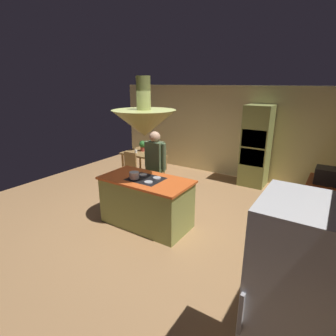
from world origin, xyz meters
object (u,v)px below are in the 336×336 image
at_px(chair_facing_island, 128,166).
at_px(kitchen_island, 146,202).
at_px(microwave_on_counter, 330,176).
at_px(person_at_island, 155,165).
at_px(oven_tower, 256,146).
at_px(cooking_pot_on_cooktop, 134,175).
at_px(refrigerator, 296,309).
at_px(chair_by_back_wall, 157,155).
at_px(canister_flour, 323,208).
at_px(canister_sugar, 324,204).
at_px(dining_table, 144,155).
at_px(potted_plant_on_table, 143,145).
at_px(cup_on_table, 136,152).

bearing_deg(chair_facing_island, kitchen_island, -40.05).
bearing_deg(microwave_on_counter, person_at_island, -165.03).
relative_size(oven_tower, cooking_pot_on_cooktop, 11.66).
distance_m(kitchen_island, oven_tower, 3.47).
xyz_separation_m(chair_facing_island, cooking_pot_on_cooktop, (1.54, -1.56, 0.51)).
distance_m(refrigerator, person_at_island, 3.92).
relative_size(person_at_island, microwave_on_counter, 3.65).
height_order(chair_by_back_wall, cooking_pot_on_cooktop, cooking_pot_on_cooktop).
bearing_deg(microwave_on_counter, kitchen_island, -151.38).
relative_size(kitchen_island, microwave_on_counter, 3.71).
height_order(kitchen_island, chair_facing_island, kitchen_island).
xyz_separation_m(refrigerator, chair_facing_island, (-4.50, 3.13, -0.41)).
height_order(canister_flour, canister_sugar, canister_flour).
bearing_deg(refrigerator, canister_sugar, 88.88).
bearing_deg(chair_facing_island, person_at_island, -27.01).
height_order(person_at_island, cooking_pot_on_cooktop, person_at_island).
bearing_deg(cooking_pot_on_cooktop, refrigerator, -27.95).
relative_size(oven_tower, chair_facing_island, 2.41).
bearing_deg(oven_tower, cooking_pot_on_cooktop, -110.48).
xyz_separation_m(oven_tower, canister_flour, (1.74, -3.07, -0.02)).
relative_size(dining_table, chair_by_back_wall, 1.16).
bearing_deg(microwave_on_counter, potted_plant_on_table, 172.44).
relative_size(canister_flour, microwave_on_counter, 0.43).
xyz_separation_m(oven_tower, refrigerator, (1.70, -4.94, -0.13)).
bearing_deg(cooking_pot_on_cooktop, chair_facing_island, 134.65).
bearing_deg(cup_on_table, cooking_pot_on_cooktop, -51.03).
bearing_deg(canister_flour, oven_tower, 119.56).
bearing_deg(person_at_island, cooking_pot_on_cooktop, -81.00).
relative_size(dining_table, canister_flour, 5.12).
bearing_deg(kitchen_island, chair_facing_island, 139.95).
relative_size(refrigerator, chair_facing_island, 2.11).
xyz_separation_m(refrigerator, dining_table, (-4.50, 3.80, -0.26)).
bearing_deg(microwave_on_counter, cup_on_table, 175.97).
height_order(refrigerator, chair_facing_island, refrigerator).
xyz_separation_m(refrigerator, potted_plant_on_table, (-4.56, 3.86, 0.01)).
bearing_deg(potted_plant_on_table, microwave_on_counter, -7.56).
bearing_deg(refrigerator, oven_tower, 108.98).
bearing_deg(oven_tower, cup_on_table, -154.61).
distance_m(chair_facing_island, cooking_pot_on_cooktop, 2.25).
height_order(kitchen_island, microwave_on_counter, microwave_on_counter).
xyz_separation_m(dining_table, chair_by_back_wall, (0.00, 0.67, -0.15)).
bearing_deg(person_at_island, microwave_on_counter, 14.97).
distance_m(person_at_island, microwave_on_counter, 3.25).
relative_size(refrigerator, chair_by_back_wall, 2.11).
distance_m(oven_tower, refrigerator, 5.23).
bearing_deg(oven_tower, person_at_island, -118.83).
distance_m(person_at_island, cup_on_table, 1.90).
bearing_deg(kitchen_island, canister_flour, 3.53).
xyz_separation_m(person_at_island, canister_sugar, (3.13, -0.36, 0.05)).
bearing_deg(dining_table, cooking_pot_on_cooktop, -55.37).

